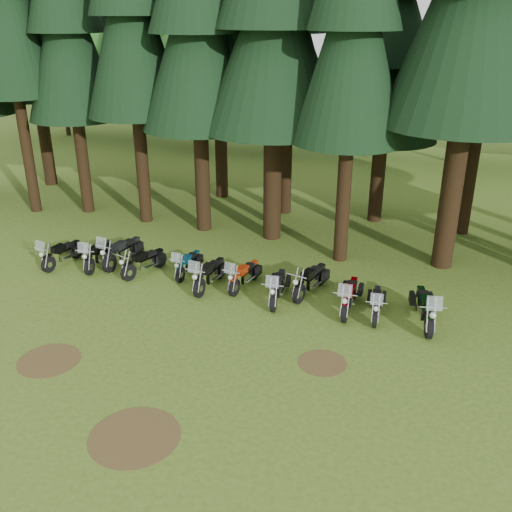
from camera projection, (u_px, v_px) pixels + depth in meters
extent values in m
plane|color=#406019|center=(174.00, 344.00, 17.30)|extent=(120.00, 120.00, 0.00)
cylinder|color=black|center=(26.00, 144.00, 27.48)|extent=(0.52, 0.52, 6.77)
cylinder|color=black|center=(82.00, 157.00, 27.69)|extent=(0.58, 0.58, 5.53)
cone|color=black|center=(68.00, 41.00, 25.59)|extent=(4.32, 4.32, 6.91)
cylinder|color=black|center=(142.00, 159.00, 26.27)|extent=(0.58, 0.58, 5.99)
cone|color=black|center=(131.00, 25.00, 23.99)|extent=(4.32, 4.32, 7.49)
cylinder|color=black|center=(202.00, 170.00, 25.32)|extent=(0.66, 0.66, 5.57)
cone|color=black|center=(197.00, 42.00, 23.21)|extent=(4.95, 4.95, 6.96)
cylinder|color=black|center=(272.00, 175.00, 24.33)|extent=(0.77, 0.77, 5.70)
cone|color=black|center=(274.00, 38.00, 22.17)|extent=(5.81, 5.81, 7.12)
cylinder|color=black|center=(344.00, 192.00, 22.07)|extent=(0.55, 0.55, 5.71)
cone|color=black|center=(353.00, 41.00, 19.90)|extent=(4.15, 4.15, 7.14)
cylinder|color=black|center=(452.00, 185.00, 21.33)|extent=(0.80, 0.80, 6.62)
cylinder|color=black|center=(44.00, 134.00, 32.09)|extent=(0.67, 0.67, 5.87)
cone|color=black|center=(29.00, 26.00, 29.86)|extent=(5.00, 5.00, 7.33)
cylinder|color=black|center=(139.00, 139.00, 31.45)|extent=(0.60, 0.60, 5.53)
cone|color=black|center=(131.00, 37.00, 29.35)|extent=(4.52, 4.52, 6.91)
cylinder|color=black|center=(221.00, 145.00, 30.01)|extent=(0.65, 0.65, 5.55)
cone|color=black|center=(218.00, 37.00, 27.90)|extent=(4.85, 4.85, 6.94)
cylinder|color=black|center=(286.00, 158.00, 27.53)|extent=(0.58, 0.58, 5.52)
cone|color=black|center=(289.00, 41.00, 25.43)|extent=(4.35, 4.35, 6.90)
cylinder|color=black|center=(378.00, 173.00, 26.61)|extent=(0.66, 0.66, 4.70)
cone|color=black|center=(387.00, 72.00, 24.83)|extent=(4.94, 4.94, 5.87)
cone|color=black|center=(393.00, 2.00, 23.73)|extent=(3.95, 3.95, 4.96)
cylinder|color=black|center=(471.00, 173.00, 24.87)|extent=(0.53, 0.53, 5.56)
cone|color=black|center=(491.00, 43.00, 22.76)|extent=(3.94, 3.94, 6.95)
cylinder|color=black|center=(66.00, 114.00, 45.57)|extent=(0.36, 0.36, 3.33)
sphere|color=#235D1D|center=(59.00, 56.00, 43.81)|extent=(7.78, 7.78, 7.78)
sphere|color=#235D1D|center=(67.00, 68.00, 42.94)|extent=(5.55, 5.55, 5.55)
cylinder|color=black|center=(137.00, 118.00, 44.15)|extent=(0.36, 0.36, 3.29)
sphere|color=#235D1D|center=(132.00, 58.00, 42.40)|extent=(7.69, 7.69, 7.69)
sphere|color=#235D1D|center=(142.00, 71.00, 41.55)|extent=(5.49, 5.49, 5.49)
cylinder|color=black|center=(197.00, 128.00, 41.65)|extent=(0.36, 0.36, 2.80)
sphere|color=#235D1D|center=(195.00, 75.00, 40.17)|extent=(6.53, 6.53, 6.53)
sphere|color=#235D1D|center=(205.00, 86.00, 39.44)|extent=(4.67, 4.67, 4.67)
cylinder|color=black|center=(273.00, 134.00, 40.23)|extent=(0.36, 0.36, 2.55)
sphere|color=#235D1D|center=(274.00, 84.00, 38.89)|extent=(5.95, 5.95, 5.95)
sphere|color=#235D1D|center=(285.00, 95.00, 38.22)|extent=(4.25, 4.25, 4.25)
cylinder|color=black|center=(365.00, 138.00, 39.36)|extent=(0.36, 0.36, 2.47)
sphere|color=#235D1D|center=(369.00, 88.00, 38.05)|extent=(5.76, 5.76, 5.76)
sphere|color=#235D1D|center=(382.00, 99.00, 37.41)|extent=(4.12, 4.12, 4.12)
cylinder|color=black|center=(467.00, 138.00, 36.67)|extent=(0.36, 0.36, 3.52)
sphere|color=#235D1D|center=(478.00, 61.00, 34.81)|extent=(8.21, 8.21, 8.21)
sphere|color=#235D1D|center=(501.00, 78.00, 33.89)|extent=(5.87, 5.87, 5.87)
cylinder|color=#4C3D1E|center=(49.00, 360.00, 16.48)|extent=(1.80, 1.80, 0.01)
cylinder|color=#4C3D1E|center=(322.00, 363.00, 16.36)|extent=(1.40, 1.40, 0.01)
cylinder|color=#4C3D1E|center=(135.00, 436.00, 13.53)|extent=(2.20, 2.20, 0.01)
cylinder|color=black|center=(49.00, 264.00, 21.92)|extent=(0.22, 0.66, 0.65)
cylinder|color=black|center=(76.00, 251.00, 23.18)|extent=(0.22, 0.66, 0.65)
cube|color=silver|center=(63.00, 255.00, 22.56)|extent=(0.36, 0.72, 0.33)
cube|color=black|center=(58.00, 249.00, 22.23)|extent=(0.36, 0.57, 0.24)
cube|color=black|center=(67.00, 245.00, 22.62)|extent=(0.36, 0.57, 0.12)
cube|color=silver|center=(39.00, 246.00, 21.34)|extent=(0.42, 0.17, 0.39)
cylinder|color=black|center=(90.00, 267.00, 21.70)|extent=(0.24, 0.69, 0.67)
cylinder|color=black|center=(107.00, 251.00, 23.13)|extent=(0.24, 0.69, 0.67)
cube|color=silver|center=(99.00, 256.00, 22.43)|extent=(0.39, 0.75, 0.35)
cube|color=black|center=(95.00, 249.00, 22.07)|extent=(0.39, 0.60, 0.24)
cube|color=black|center=(101.00, 246.00, 22.51)|extent=(0.39, 0.60, 0.12)
cube|color=silver|center=(83.00, 248.00, 21.07)|extent=(0.44, 0.19, 0.40)
cylinder|color=black|center=(109.00, 263.00, 21.92)|extent=(0.24, 0.73, 0.72)
cylinder|color=black|center=(136.00, 248.00, 23.31)|extent=(0.24, 0.73, 0.72)
cube|color=silver|center=(124.00, 253.00, 22.62)|extent=(0.39, 0.79, 0.37)
cube|color=black|center=(119.00, 246.00, 22.26)|extent=(0.40, 0.63, 0.26)
cube|color=black|center=(127.00, 243.00, 22.69)|extent=(0.40, 0.63, 0.13)
cube|color=silver|center=(101.00, 243.00, 21.27)|extent=(0.47, 0.19, 0.43)
cylinder|color=black|center=(129.00, 272.00, 21.23)|extent=(0.35, 0.67, 0.66)
cylinder|color=black|center=(159.00, 259.00, 22.34)|extent=(0.35, 0.67, 0.66)
cube|color=silver|center=(145.00, 263.00, 21.79)|extent=(0.49, 0.75, 0.34)
cube|color=black|center=(140.00, 257.00, 21.48)|extent=(0.46, 0.61, 0.24)
cube|color=black|center=(149.00, 254.00, 21.83)|extent=(0.46, 0.61, 0.12)
cylinder|color=black|center=(180.00, 275.00, 21.14)|extent=(0.13, 0.60, 0.60)
cylinder|color=black|center=(196.00, 260.00, 22.35)|extent=(0.13, 0.60, 0.60)
cube|color=silver|center=(189.00, 265.00, 21.75)|extent=(0.25, 0.63, 0.31)
cube|color=navy|center=(186.00, 259.00, 21.44)|extent=(0.27, 0.50, 0.22)
cube|color=black|center=(191.00, 256.00, 21.82)|extent=(0.27, 0.50, 0.11)
cube|color=silver|center=(176.00, 257.00, 20.59)|extent=(0.38, 0.11, 0.36)
cylinder|color=black|center=(199.00, 288.00, 20.00)|extent=(0.19, 0.71, 0.70)
cylinder|color=black|center=(220.00, 270.00, 21.40)|extent=(0.19, 0.71, 0.70)
cube|color=silver|center=(211.00, 276.00, 20.71)|extent=(0.34, 0.76, 0.36)
cube|color=black|center=(207.00, 269.00, 20.35)|extent=(0.35, 0.60, 0.25)
cube|color=black|center=(213.00, 265.00, 20.78)|extent=(0.35, 0.60, 0.13)
cube|color=silver|center=(194.00, 267.00, 19.36)|extent=(0.45, 0.16, 0.42)
cylinder|color=black|center=(234.00, 288.00, 20.09)|extent=(0.23, 0.66, 0.65)
cylinder|color=black|center=(254.00, 271.00, 21.33)|extent=(0.23, 0.66, 0.65)
cube|color=silver|center=(245.00, 277.00, 20.71)|extent=(0.37, 0.72, 0.33)
cube|color=red|center=(242.00, 270.00, 20.39)|extent=(0.37, 0.57, 0.24)
cube|color=black|center=(248.00, 266.00, 20.77)|extent=(0.37, 0.57, 0.12)
cube|color=silver|center=(230.00, 268.00, 19.50)|extent=(0.42, 0.18, 0.39)
cylinder|color=black|center=(274.00, 302.00, 19.05)|extent=(0.23, 0.69, 0.68)
cylinder|color=black|center=(281.00, 282.00, 20.48)|extent=(0.23, 0.69, 0.68)
cube|color=silver|center=(278.00, 289.00, 19.77)|extent=(0.38, 0.75, 0.35)
cube|color=black|center=(277.00, 282.00, 19.41)|extent=(0.38, 0.60, 0.25)
cube|color=black|center=(279.00, 277.00, 19.85)|extent=(0.38, 0.60, 0.12)
cube|color=silver|center=(272.00, 282.00, 18.41)|extent=(0.44, 0.18, 0.41)
cylinder|color=black|center=(299.00, 294.00, 19.59)|extent=(0.30, 0.72, 0.71)
cylinder|color=black|center=(320.00, 276.00, 20.88)|extent=(0.30, 0.72, 0.71)
cube|color=silver|center=(311.00, 282.00, 20.24)|extent=(0.46, 0.80, 0.36)
cube|color=black|center=(308.00, 274.00, 19.89)|extent=(0.44, 0.65, 0.26)
cube|color=black|center=(314.00, 270.00, 20.29)|extent=(0.44, 0.65, 0.13)
cylinder|color=black|center=(345.00, 312.00, 18.39)|extent=(0.17, 0.70, 0.70)
cylinder|color=black|center=(353.00, 290.00, 19.83)|extent=(0.17, 0.70, 0.70)
cube|color=silver|center=(350.00, 298.00, 19.12)|extent=(0.31, 0.75, 0.36)
cube|color=#590004|center=(349.00, 291.00, 18.75)|extent=(0.33, 0.59, 0.25)
cube|color=black|center=(351.00, 286.00, 19.20)|extent=(0.33, 0.59, 0.13)
cube|color=silver|center=(345.00, 290.00, 17.74)|extent=(0.45, 0.14, 0.42)
cylinder|color=black|center=(375.00, 318.00, 18.11)|extent=(0.20, 0.62, 0.61)
cylinder|color=black|center=(377.00, 298.00, 19.40)|extent=(0.20, 0.62, 0.61)
cube|color=silver|center=(376.00, 305.00, 18.77)|extent=(0.33, 0.68, 0.32)
cube|color=black|center=(377.00, 299.00, 18.44)|extent=(0.33, 0.54, 0.22)
cube|color=black|center=(377.00, 294.00, 18.84)|extent=(0.33, 0.54, 0.11)
cube|color=silver|center=(377.00, 299.00, 17.54)|extent=(0.40, 0.16, 0.37)
cylinder|color=black|center=(429.00, 327.00, 17.50)|extent=(0.32, 0.75, 0.74)
cylinder|color=black|center=(420.00, 301.00, 19.09)|extent=(0.32, 0.75, 0.74)
cube|color=silver|center=(424.00, 310.00, 18.31)|extent=(0.49, 0.83, 0.38)
cube|color=black|center=(427.00, 302.00, 17.91)|extent=(0.47, 0.68, 0.27)
cube|color=black|center=(424.00, 296.00, 18.40)|extent=(0.47, 0.68, 0.13)
cube|color=silver|center=(435.00, 303.00, 16.80)|extent=(0.49, 0.25, 0.44)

